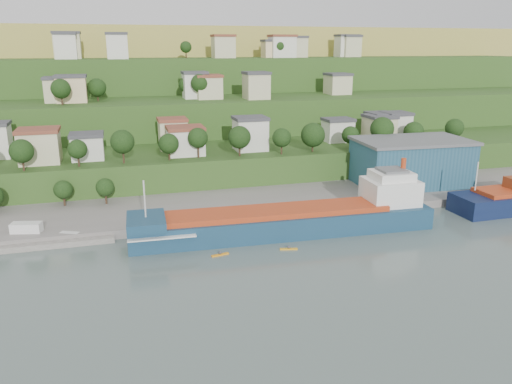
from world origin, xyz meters
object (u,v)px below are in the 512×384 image
object	(u,v)px
warehouse	(411,162)
kayak_orange	(220,254)
cargo_ship_near	(294,221)
caravan	(27,229)

from	to	relation	value
warehouse	kayak_orange	xyz separation A→B (m)	(-61.44, -30.31, -8.17)
cargo_ship_near	caravan	world-z (taller)	cargo_ship_near
kayak_orange	cargo_ship_near	bearing A→B (deg)	11.63
cargo_ship_near	kayak_orange	bearing A→B (deg)	-154.13
cargo_ship_near	warehouse	distance (m)	49.04
cargo_ship_near	warehouse	size ratio (longest dim) A/B	2.09
caravan	kayak_orange	size ratio (longest dim) A/B	1.68
warehouse	caravan	size ratio (longest dim) A/B	5.23
warehouse	kayak_orange	distance (m)	69.00
kayak_orange	caravan	bearing A→B (deg)	141.94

